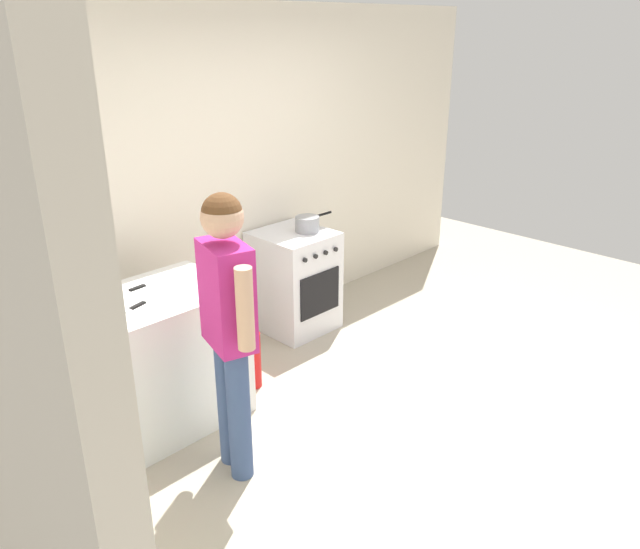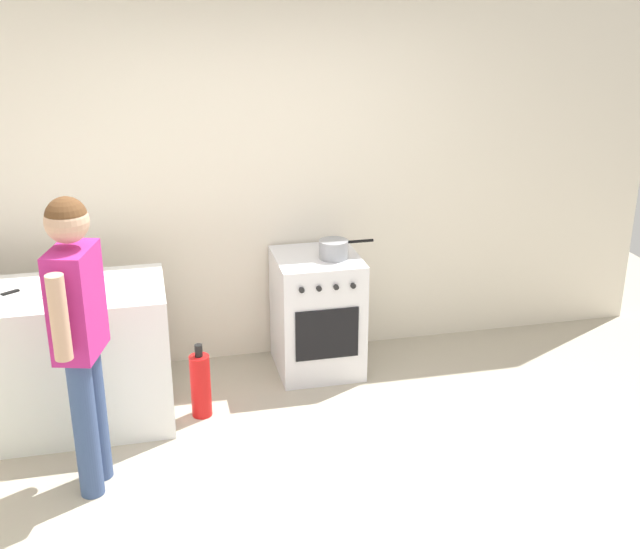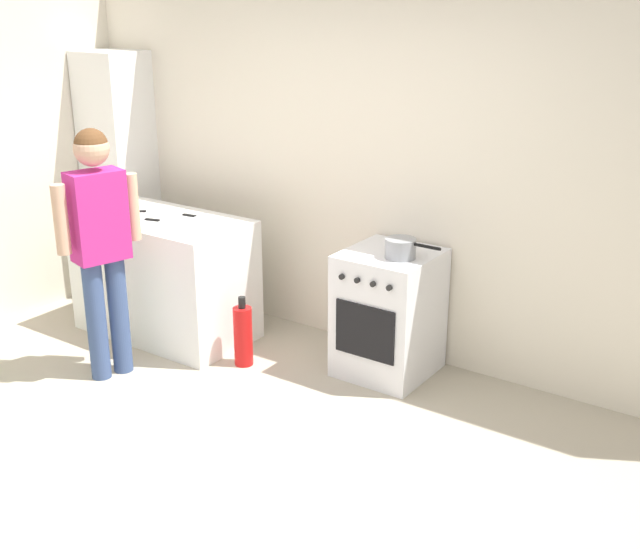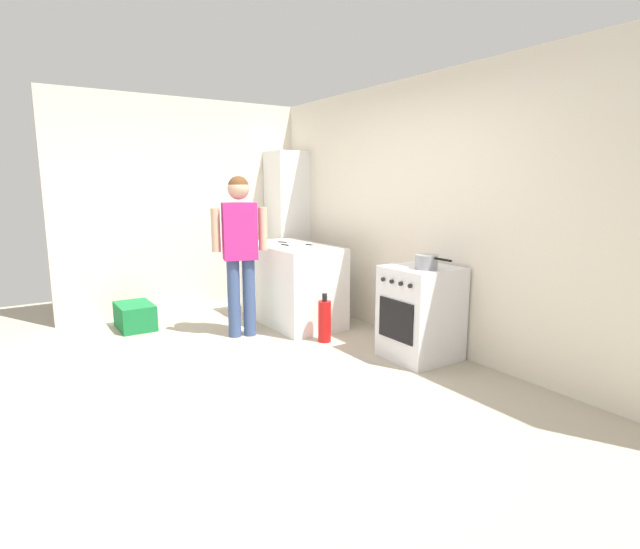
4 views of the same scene
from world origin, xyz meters
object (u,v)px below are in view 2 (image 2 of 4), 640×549
Objects in this scene: oven_left at (317,313)px; pot at (334,249)px; person at (79,322)px; knife_paring at (48,297)px; fire_extinguisher at (201,385)px; knife_bread at (97,277)px.

oven_left is 2.25× the size of pot.
oven_left is 0.51× the size of person.
knife_paring reaches higher than fire_extinguisher.
knife_bread is 1.68× the size of knife_paring.
oven_left reaches higher than fire_extinguisher.
knife_bread is 0.70× the size of fire_extinguisher.
knife_bread reaches higher than oven_left.
knife_paring is at bearing -164.54° from oven_left.
knife_paring is 0.42× the size of fire_extinguisher.
knife_paring is (-0.27, -0.26, 0.00)m from knife_bread.
fire_extinguisher is (0.58, -0.26, -0.69)m from knife_bread.
fire_extinguisher is (-0.97, -0.42, -0.70)m from pot.
knife_paring reaches higher than oven_left.
knife_bread is (-1.45, -0.22, 0.48)m from oven_left.
knife_bread is (-1.56, -0.16, -0.01)m from pot.
oven_left is 0.50m from pot.
oven_left is at bearing 151.09° from pot.
pot is 1.27m from fire_extinguisher.
fire_extinguisher is (0.64, 0.62, -0.78)m from person.
fire_extinguisher is (-0.87, -0.48, -0.21)m from oven_left.
knife_paring is at bearing -136.59° from knife_bread.
oven_left is 1.01m from fire_extinguisher.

